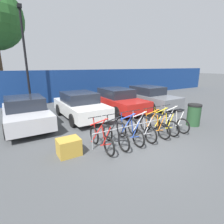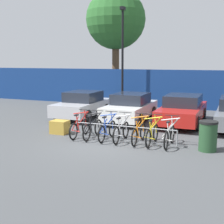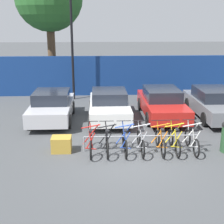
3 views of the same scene
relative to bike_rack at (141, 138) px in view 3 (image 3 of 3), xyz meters
The scene contains 16 objects.
ground_plane 0.98m from the bike_rack, 126.96° to the right, with size 120.00×120.00×0.00m, color #424447.
hoarding_wall 8.87m from the bike_rack, 93.29° to the left, with size 36.00×0.16×2.44m, color navy.
bike_rack is the anchor object (origin of this frame).
bicycle_red 1.81m from the bike_rack, behind, with size 0.68×1.71×1.05m.
bicycle_black 1.25m from the bike_rack, behind, with size 0.68×1.71×1.05m.
bicycle_blue 0.64m from the bike_rack, 166.35° to the right, with size 0.68×1.71×1.05m.
bicycle_silver 0.19m from the bike_rack, 103.62° to the right, with size 0.68×1.71×1.05m.
bicycle_orange 0.69m from the bike_rack, 12.67° to the right, with size 0.68×1.71×1.05m.
bicycle_yellow 1.18m from the bike_rack, ahead, with size 0.68×1.71×1.05m.
bicycle_white 1.81m from the bike_rack, ahead, with size 0.68×1.71×1.05m.
car_silver 5.21m from the bike_rack, 134.75° to the left, with size 1.91×3.95×1.40m.
car_white 3.86m from the bike_rack, 104.93° to the left, with size 1.91×4.07×1.40m.
car_red 4.32m from the bike_rack, 68.78° to the left, with size 1.91×4.54×1.40m.
car_grey 5.62m from the bike_rack, 43.72° to the left, with size 1.91×4.56×1.40m.
lamp_post 8.88m from the bike_rack, 110.56° to the left, with size 0.24×0.44×6.30m.
cargo_crate 2.87m from the bike_rack, behind, with size 0.70×0.56×0.55m, color #B28C33.
Camera 3 is at (-1.07, -9.71, 4.53)m, focal length 50.00 mm.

